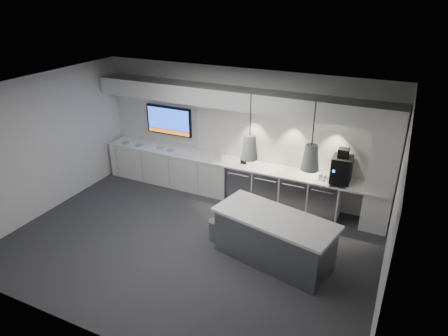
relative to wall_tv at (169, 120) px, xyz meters
The scene contains 28 objects.
floor 3.47m from the wall_tv, 52.18° to the right, with size 7.00×7.00×0.00m, color #323235.
ceiling 3.42m from the wall_tv, 52.18° to the right, with size 7.00×7.00×0.00m, color black.
wall_back 1.90m from the wall_tv, ahead, with size 7.00×7.00×0.00m, color silver.
wall_front 5.30m from the wall_tv, 68.99° to the right, with size 7.00×7.00×0.00m, color silver.
wall_left 2.92m from the wall_tv, 123.17° to the right, with size 7.00×7.00×0.00m, color silver.
wall_right 5.93m from the wall_tv, 24.38° to the right, with size 7.00×7.00×0.00m, color silver.
back_counter 2.04m from the wall_tv, ahead, with size 6.80×0.65×0.04m, color white.
left_base_cabinets 1.17m from the wall_tv, 61.19° to the right, with size 3.30×0.63×0.86m, color white.
fridge_unit_a 2.45m from the wall_tv, ahead, with size 0.60×0.61×0.85m, color gray.
fridge_unit_b 3.01m from the wall_tv, ahead, with size 0.60×0.61×0.85m, color gray.
fridge_unit_c 3.60m from the wall_tv, ahead, with size 0.60×0.61×0.85m, color gray.
fridge_unit_d 4.21m from the wall_tv, ahead, with size 0.60×0.61×0.85m, color gray.
backsplash 3.10m from the wall_tv, ahead, with size 4.60×0.03×1.30m, color white.
soffit 2.09m from the wall_tv, ahead, with size 6.90×0.60×0.40m, color white.
column 5.11m from the wall_tv, ahead, with size 0.55×0.55×2.60m, color white.
wall_tv is the anchor object (origin of this frame).
island 4.31m from the wall_tv, 31.85° to the right, with size 2.32×1.38×0.92m.
bin 3.35m from the wall_tv, 41.48° to the right, with size 0.29×0.29×0.41m, color gray.
coffee_machine 4.33m from the wall_tv, ahead, with size 0.41×0.58×0.73m.
sign_black 2.24m from the wall_tv, ahead, with size 0.14×0.02×0.18m, color black.
sign_white 1.71m from the wall_tv, 14.29° to the right, with size 0.18×0.02×0.14m, color white.
cup_cluster 4.07m from the wall_tv, ahead, with size 0.25×0.16×0.14m, color white, non-canonical shape.
tray_a 1.34m from the wall_tv, 162.18° to the right, with size 0.16×0.16×0.03m, color #989898.
tray_b 1.02m from the wall_tv, 153.56° to the right, with size 0.16×0.16×0.03m, color #989898.
tray_c 0.72m from the wall_tv, 112.56° to the right, with size 0.16×0.16×0.03m, color #989898.
tray_d 0.74m from the wall_tv, 57.24° to the right, with size 0.16×0.16×0.03m, color #989898.
pendant_left 3.79m from the wall_tv, 36.03° to the right, with size 0.29×0.29×1.12m.
pendant_right 4.66m from the wall_tv, 28.46° to the right, with size 0.29×0.29×1.12m.
Camera 1 is at (3.39, -5.57, 4.62)m, focal length 32.00 mm.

